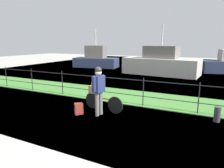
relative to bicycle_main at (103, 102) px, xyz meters
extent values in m
plane|color=#B2ADA3|center=(0.16, -0.70, -0.32)|extent=(60.00, 60.00, 0.00)
cube|color=#478438|center=(0.16, 2.20, -0.31)|extent=(27.00, 2.40, 0.03)
plane|color=#426684|center=(0.16, 12.02, -0.32)|extent=(30.00, 30.00, 0.00)
cylinder|color=black|center=(-6.84, 1.16, 0.24)|extent=(0.04, 0.04, 1.14)
cylinder|color=black|center=(-4.84, 1.16, 0.24)|extent=(0.04, 0.04, 1.14)
cylinder|color=black|center=(-2.84, 1.16, 0.24)|extent=(0.04, 0.04, 1.14)
cylinder|color=black|center=(-0.84, 1.16, 0.24)|extent=(0.04, 0.04, 1.14)
cylinder|color=black|center=(1.16, 1.16, 0.24)|extent=(0.04, 0.04, 1.14)
cylinder|color=black|center=(3.16, 1.16, 0.24)|extent=(0.04, 0.04, 1.14)
cylinder|color=black|center=(0.16, 1.16, 0.07)|extent=(18.00, 0.03, 0.03)
cylinder|color=black|center=(0.16, 1.16, 0.70)|extent=(18.00, 0.03, 0.03)
cylinder|color=black|center=(0.54, -0.08, -0.02)|extent=(0.61, 0.13, 0.61)
cylinder|color=black|center=(-0.50, 0.07, -0.02)|extent=(0.61, 0.13, 0.61)
cylinder|color=#9E2D2D|center=(0.02, 0.00, 0.15)|extent=(0.82, 0.16, 0.04)
cube|color=black|center=(-0.38, 0.05, 0.18)|extent=(0.21, 0.12, 0.06)
cube|color=slate|center=(-0.38, 0.05, 0.28)|extent=(0.38, 0.21, 0.02)
cube|color=#A87F51|center=(-0.38, 0.05, 0.43)|extent=(0.39, 0.33, 0.29)
ellipsoid|color=silver|center=(-0.38, 0.05, 0.63)|extent=(0.30, 0.18, 0.13)
sphere|color=silver|center=(-0.26, 0.04, 0.69)|extent=(0.11, 0.11, 0.11)
cylinder|color=slate|center=(0.12, -0.37, 0.09)|extent=(0.14, 0.14, 0.82)
cylinder|color=slate|center=(0.09, -0.57, 0.09)|extent=(0.14, 0.14, 0.82)
cube|color=navy|center=(0.11, -0.47, 0.78)|extent=(0.31, 0.43, 0.56)
cylinder|color=navy|center=(0.14, -0.25, 0.80)|extent=(0.10, 0.10, 0.50)
cylinder|color=navy|center=(0.07, -0.69, 0.80)|extent=(0.10, 0.10, 0.50)
sphere|color=tan|center=(0.11, -0.47, 1.17)|extent=(0.22, 0.22, 0.22)
sphere|color=black|center=(0.11, -0.47, 1.24)|extent=(0.23, 0.23, 0.23)
cube|color=maroon|center=(-0.57, -0.72, -0.12)|extent=(0.32, 0.33, 0.40)
cylinder|color=#38383D|center=(3.76, 0.66, -0.08)|extent=(0.20, 0.20, 0.49)
cube|color=silver|center=(-0.10, 9.60, 0.31)|extent=(5.87, 2.90, 1.26)
cube|color=slate|center=(-0.10, 9.60, 1.41)|extent=(2.64, 1.88, 0.94)
cylinder|color=#B2B2B2|center=(-0.10, 9.60, 2.68)|extent=(0.10, 0.10, 1.60)
cube|color=#2D3856|center=(-7.01, 11.28, 0.15)|extent=(4.54, 2.36, 0.95)
cube|color=slate|center=(-7.01, 11.28, 1.23)|extent=(2.06, 1.49, 1.22)
cylinder|color=#B2B2B2|center=(-7.01, 11.28, 2.64)|extent=(0.10, 0.10, 1.60)
camera|label=1|loc=(3.46, -6.22, 2.15)|focal=32.37mm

